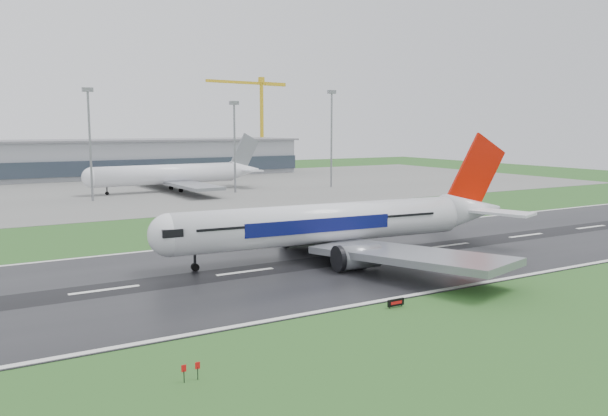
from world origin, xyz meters
TOP-DOWN VIEW (x-y plane):
  - ground at (0.00, 0.00)m, footprint 520.00×520.00m
  - runway at (0.00, 0.00)m, footprint 400.00×45.00m
  - apron at (0.00, 125.00)m, footprint 400.00×130.00m
  - terminal at (0.00, 185.00)m, footprint 240.00×36.00m
  - main_airliner at (39.42, 2.11)m, footprint 69.36×66.53m
  - parked_airliner at (45.62, 114.07)m, footprint 64.65×60.59m
  - tower_crane at (119.31, 200.00)m, footprint 46.35×9.60m
  - runway_sign at (28.41, -24.64)m, footprint 2.30×0.76m
  - floodmast_3 at (17.05, 100.00)m, footprint 0.64×0.64m
  - floodmast_4 at (61.42, 100.00)m, footprint 0.64×0.64m
  - floodmast_5 at (98.07, 100.00)m, footprint 0.64×0.64m

SIDE VIEW (x-z plane):
  - ground at x=0.00m, z-range 0.00..0.00m
  - apron at x=0.00m, z-range 0.00..0.08m
  - runway at x=0.00m, z-range 0.00..0.10m
  - runway_sign at x=28.41m, z-range 0.00..1.04m
  - terminal at x=0.00m, z-range 0.00..15.00m
  - parked_airliner at x=45.62m, z-range 0.08..18.23m
  - main_airliner at x=39.42m, z-range 0.10..19.22m
  - floodmast_4 at x=61.42m, z-range 0.00..28.10m
  - floodmast_3 at x=17.05m, z-range 0.00..30.91m
  - floodmast_5 at x=98.07m, z-range 0.00..32.55m
  - tower_crane at x=119.31m, z-range 0.00..45.78m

